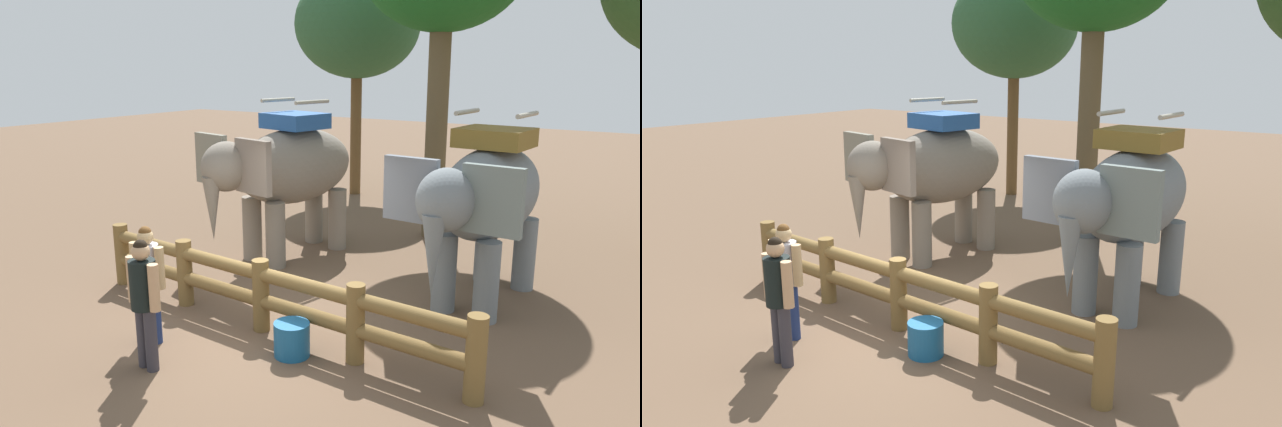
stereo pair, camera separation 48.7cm
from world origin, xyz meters
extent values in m
plane|color=brown|center=(0.00, 0.00, 0.00)|extent=(60.00, 60.00, 0.00)
cylinder|color=brown|center=(-3.19, 0.26, 0.53)|extent=(0.24, 0.24, 1.05)
cylinder|color=brown|center=(-1.60, 0.17, 0.53)|extent=(0.24, 0.24, 1.05)
cylinder|color=brown|center=(0.00, 0.07, 0.53)|extent=(0.24, 0.24, 1.05)
cylinder|color=brown|center=(1.60, -0.03, 0.53)|extent=(0.24, 0.24, 1.05)
cylinder|color=brown|center=(3.19, -0.13, 0.53)|extent=(0.24, 0.24, 1.05)
cylinder|color=brown|center=(0.00, 0.07, 0.45)|extent=(6.39, 0.59, 0.20)
cylinder|color=brown|center=(0.00, 0.07, 0.85)|extent=(6.39, 0.59, 0.20)
cylinder|color=gray|center=(-1.50, 2.39, 0.62)|extent=(0.37, 0.37, 1.24)
cylinder|color=gray|center=(-2.17, 2.53, 0.62)|extent=(0.37, 0.37, 1.24)
cylinder|color=gray|center=(-1.17, 4.02, 0.62)|extent=(0.37, 0.37, 1.24)
cylinder|color=gray|center=(-1.83, 4.16, 0.62)|extent=(0.37, 0.37, 1.24)
ellipsoid|color=gray|center=(-1.67, 3.28, 1.78)|extent=(1.77, 2.97, 1.44)
ellipsoid|color=gray|center=(-2.00, 1.66, 1.96)|extent=(0.96, 1.07, 0.88)
cube|color=gray|center=(-1.39, 1.66, 2.01)|extent=(0.83, 0.29, 0.93)
cube|color=gray|center=(-2.56, 1.90, 2.01)|extent=(0.83, 0.29, 0.93)
cone|color=gray|center=(-2.07, 1.35, 1.25)|extent=(0.33, 0.33, 1.13)
cube|color=#225196|center=(-1.67, 3.28, 2.64)|extent=(1.22, 1.12, 0.29)
cylinder|color=#A59E8C|center=(-1.21, 3.18, 3.01)|extent=(0.24, 0.83, 0.07)
cylinder|color=#A59E8C|center=(-2.13, 3.37, 3.01)|extent=(0.24, 0.83, 0.07)
cylinder|color=slate|center=(2.56, 2.12, 0.61)|extent=(0.37, 0.37, 1.22)
cylinder|color=slate|center=(1.89, 2.17, 0.61)|extent=(0.37, 0.37, 1.22)
cylinder|color=slate|center=(2.66, 3.77, 0.61)|extent=(0.37, 0.37, 1.22)
cylinder|color=slate|center=(1.99, 3.81, 0.61)|extent=(0.37, 0.37, 1.22)
ellipsoid|color=slate|center=(2.28, 2.97, 1.76)|extent=(1.39, 2.82, 1.43)
ellipsoid|color=slate|center=(2.18, 1.34, 1.94)|extent=(0.83, 0.96, 0.87)
cube|color=slate|center=(2.78, 1.42, 1.99)|extent=(0.82, 0.17, 0.92)
cube|color=slate|center=(1.59, 1.49, 1.99)|extent=(0.82, 0.17, 0.92)
cone|color=slate|center=(2.16, 1.02, 1.24)|extent=(0.33, 0.33, 1.12)
cube|color=brown|center=(2.28, 2.97, 2.61)|extent=(1.09, 0.98, 0.29)
cylinder|color=#A59E8C|center=(2.74, 2.94, 2.98)|extent=(0.12, 0.83, 0.07)
cylinder|color=#A59E8C|center=(1.81, 3.00, 2.98)|extent=(0.12, 0.83, 0.07)
cylinder|color=navy|center=(-0.94, -1.03, 0.39)|extent=(0.15, 0.15, 0.78)
cylinder|color=navy|center=(-1.12, -1.04, 0.39)|extent=(0.15, 0.15, 0.78)
cylinder|color=#B1ADB9|center=(-1.03, -1.04, 1.08)|extent=(0.33, 0.33, 0.60)
cylinder|color=tan|center=(-0.81, -1.03, 1.10)|extent=(0.13, 0.13, 0.57)
cylinder|color=tan|center=(-1.26, -1.05, 1.10)|extent=(0.13, 0.13, 0.57)
sphere|color=tan|center=(-1.03, -1.04, 1.49)|extent=(0.22, 0.22, 0.22)
sphere|color=#593819|center=(-1.03, -1.04, 1.55)|extent=(0.17, 0.17, 0.17)
cylinder|color=#333039|center=(-0.40, -1.60, 0.40)|extent=(0.15, 0.15, 0.80)
cylinder|color=#333039|center=(-0.58, -1.57, 0.40)|extent=(0.15, 0.15, 0.80)
cylinder|color=black|center=(-0.49, -1.58, 1.11)|extent=(0.37, 0.37, 0.62)
cylinder|color=tan|center=(-0.26, -1.62, 1.13)|extent=(0.13, 0.13, 0.58)
cylinder|color=tan|center=(-0.72, -1.55, 1.13)|extent=(0.13, 0.13, 0.58)
sphere|color=tan|center=(-0.49, -1.58, 1.53)|extent=(0.22, 0.22, 0.22)
sphere|color=black|center=(-0.49, -1.58, 1.59)|extent=(0.17, 0.17, 0.17)
cylinder|color=brown|center=(-3.53, 8.86, 1.89)|extent=(0.31, 0.31, 3.79)
ellipsoid|color=#2B5632|center=(-3.53, 8.86, 4.73)|extent=(3.44, 3.44, 2.92)
cylinder|color=brown|center=(0.10, 5.94, 2.41)|extent=(0.45, 0.45, 4.81)
cylinder|color=#19598C|center=(0.82, -0.33, 0.23)|extent=(0.47, 0.47, 0.45)
camera|label=1|loc=(5.12, -6.24, 3.74)|focal=34.25mm
camera|label=2|loc=(5.52, -5.96, 3.74)|focal=34.25mm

